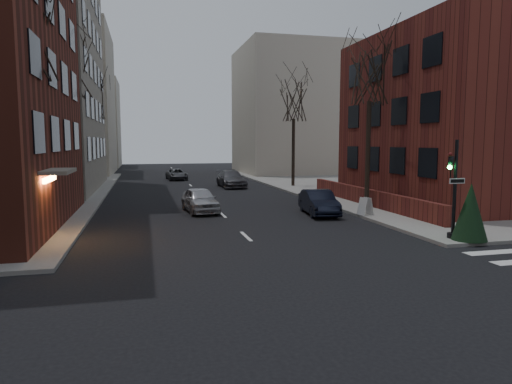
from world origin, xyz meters
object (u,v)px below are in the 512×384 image
Objects in this scene: traffic_signal at (453,195)px; tree_right_b at (294,102)px; streetlamp_near at (74,139)px; parked_sedan at (319,202)px; car_lane_silver at (200,200)px; tree_left_a at (25,33)px; evergreen_shrub at (470,212)px; streetlamp_far at (103,140)px; tree_left_b at (70,68)px; tree_left_c at (93,100)px; sandwich_board at (365,206)px; tree_right_a at (370,74)px; car_lane_gray at (231,179)px; car_lane_far at (177,174)px.

tree_right_b is at bearing 87.85° from traffic_signal.
streetlamp_near is (-17.00, -10.00, -3.35)m from tree_right_b.
car_lane_silver is (-6.34, 2.56, 0.02)m from parked_sedan.
traffic_signal is at bearing -16.65° from tree_left_a.
car_lane_silver is 1.83× the size of evergreen_shrub.
tree_left_a reaches higher than evergreen_shrub.
streetlamp_far is (-16.14, 33.01, 2.33)m from traffic_signal.
tree_left_a is 0.95× the size of tree_left_b.
tree_left_c is 1.55× the size of streetlamp_far.
sandwich_board is at bearing -23.56° from streetlamp_near.
tree_left_b is at bearing 134.54° from traffic_signal.
tree_right_a is 14.01m from tree_right_b.
parked_sedan is at bearing -161.51° from tree_right_a.
streetlamp_near is at bearing -136.73° from car_lane_gray.
tree_left_b is 18.69m from parked_sedan.
tree_right_a reaches higher than streetlamp_near.
traffic_signal is 24.82m from car_lane_gray.
tree_left_b is at bearing -90.00° from tree_left_c.
streetlamp_far reaches higher than parked_sedan.
parked_sedan is 1.83× the size of evergreen_shrub.
streetlamp_far is 23.98m from car_lane_silver.
evergreen_shrub is at bearing -47.96° from traffic_signal.
sandwich_board is (15.50, -6.76, -3.61)m from streetlamp_near.
tree_left_c is 15.68m from car_lane_gray.
sandwich_board is at bearing 4.40° from tree_left_a.
sandwich_board is (16.10, 1.24, -7.84)m from tree_left_a.
tree_right_a reaches higher than car_lane_silver.
streetlamp_near is 2.74× the size of evergreen_shrub.
parked_sedan reaches higher than sandwich_board.
tree_left_c is 1.06× the size of tree_right_b.
parked_sedan is at bearing -27.49° from car_lane_silver.
tree_left_a is at bearing 163.35° from traffic_signal.
evergreen_shrub reaches higher than car_lane_far.
streetlamp_far is 1.49× the size of car_lane_far.
car_lane_gray is 2.25× the size of evergreen_shrub.
sandwich_board is at bearing -33.76° from tree_left_b.
traffic_signal is at bearing -80.62° from car_lane_gray.
tree_right_a is 1.55× the size of streetlamp_far.
traffic_signal is 0.37× the size of tree_left_b.
car_lane_gray is at bearing 66.67° from car_lane_silver.
car_lane_far is at bearing 70.29° from streetlamp_near.
tree_right_a is 12.38m from car_lane_silver.
streetlamp_near is 1.00× the size of streetlamp_far.
tree_left_a is 9.07m from streetlamp_near.
car_lane_silver is (7.71, -20.63, -7.31)m from tree_left_c.
tree_left_c is 10.12× the size of sandwich_board.
tree_left_c reaches higher than tree_right_b.
evergreen_shrub is (17.18, -5.50, -7.17)m from tree_left_a.
tree_right_b is at bearing 88.98° from evergreen_shrub.
tree_left_a is 12.01m from tree_left_b.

